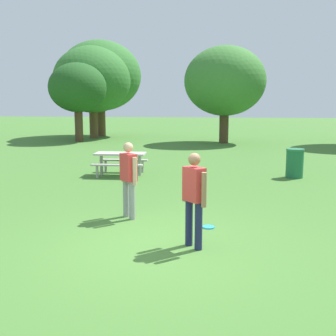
% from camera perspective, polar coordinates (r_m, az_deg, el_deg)
% --- Properties ---
extents(ground_plane, '(120.00, 120.00, 0.00)m').
position_cam_1_polar(ground_plane, '(7.22, -1.37, -10.92)').
color(ground_plane, '#447530').
extents(person_thrower, '(0.44, 0.47, 1.64)m').
position_cam_1_polar(person_thrower, '(6.96, 3.63, -3.62)').
color(person_thrower, '#1E234C').
rests_on(person_thrower, ground).
extents(person_catcher, '(0.44, 0.47, 1.64)m').
position_cam_1_polar(person_catcher, '(8.78, -5.49, -0.97)').
color(person_catcher, gray).
rests_on(person_catcher, ground).
extents(frisbee, '(0.24, 0.24, 0.03)m').
position_cam_1_polar(frisbee, '(8.31, 5.65, -8.16)').
color(frisbee, '#2D9EDB').
rests_on(frisbee, ground).
extents(picnic_table_near, '(1.76, 1.49, 0.77)m').
position_cam_1_polar(picnic_table_near, '(14.06, -6.63, 1.27)').
color(picnic_table_near, '#B2ADA3').
rests_on(picnic_table_near, ground).
extents(trash_can_further_along, '(0.59, 0.59, 0.96)m').
position_cam_1_polar(trash_can_further_along, '(14.16, 17.18, 0.65)').
color(trash_can_further_along, '#1E663D').
rests_on(trash_can_further_along, ground).
extents(tree_tall_left, '(3.57, 3.57, 4.87)m').
position_cam_1_polar(tree_tall_left, '(26.43, -12.44, 10.78)').
color(tree_tall_left, '#4C3823').
rests_on(tree_tall_left, ground).
extents(tree_broad_center, '(5.25, 5.25, 6.20)m').
position_cam_1_polar(tree_broad_center, '(28.87, -10.44, 11.95)').
color(tree_broad_center, brown).
rests_on(tree_broad_center, ground).
extents(tree_far_right, '(5.81, 5.81, 6.77)m').
position_cam_1_polar(tree_far_right, '(30.25, -9.39, 12.49)').
color(tree_far_right, brown).
rests_on(tree_far_right, ground).
extents(tree_slender_mid, '(4.86, 4.86, 5.77)m').
position_cam_1_polar(tree_slender_mid, '(25.23, 7.90, 11.83)').
color(tree_slender_mid, '#4C3823').
rests_on(tree_slender_mid, ground).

